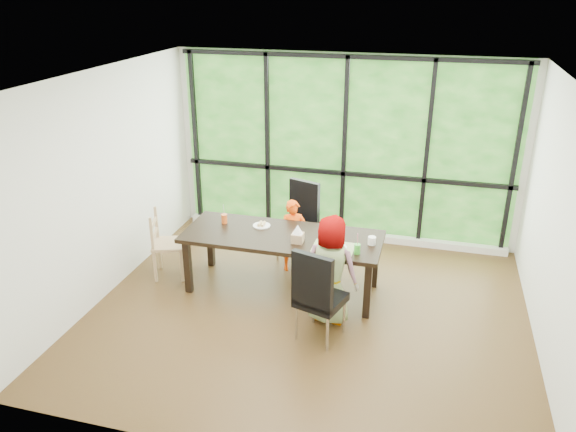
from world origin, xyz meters
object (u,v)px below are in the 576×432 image
object	(u,v)px
chair_interior_leather	(321,293)
chair_end_beech	(169,244)
plate_far	(262,226)
chair_window_leather	(297,222)
plate_near	(336,247)
dining_table	(282,262)
orange_cup	(224,219)
child_toddler	(294,235)
green_cup	(357,249)
child_older	(332,270)
white_mug	(372,241)
tissue_box	(298,238)

from	to	relation	value
chair_interior_leather	chair_end_beech	xyz separation A→B (m)	(-2.18, 0.84, -0.09)
chair_end_beech	plate_far	xyz separation A→B (m)	(1.19, 0.21, 0.31)
plate_far	chair_window_leather	bearing A→B (deg)	68.53
chair_end_beech	plate_near	size ratio (longest dim) A/B	3.52
dining_table	orange_cup	distance (m)	0.93
child_toddler	green_cup	bearing A→B (deg)	-64.74
orange_cup	chair_end_beech	bearing A→B (deg)	-165.79
child_toddler	plate_near	distance (m)	1.05
dining_table	child_older	size ratio (longest dim) A/B	1.89
chair_interior_leather	plate_near	size ratio (longest dim) A/B	4.23
chair_interior_leather	chair_end_beech	size ratio (longest dim) A/B	1.20
orange_cup	chair_window_leather	bearing A→B (deg)	44.08
chair_end_beech	child_older	size ratio (longest dim) A/B	0.71
plate_near	white_mug	size ratio (longest dim) A/B	2.68
chair_interior_leather	orange_cup	size ratio (longest dim) A/B	9.04
dining_table	chair_window_leather	bearing A→B (deg)	92.70
dining_table	plate_near	distance (m)	0.81
child_older	orange_cup	distance (m)	1.67
orange_cup	white_mug	world-z (taller)	orange_cup
chair_window_leather	child_toddler	world-z (taller)	chair_window_leather
chair_end_beech	green_cup	bearing A→B (deg)	-113.46
child_toddler	orange_cup	size ratio (longest dim) A/B	8.19
chair_window_leather	plate_far	world-z (taller)	chair_window_leather
chair_window_leather	orange_cup	bearing A→B (deg)	-117.02
plate_near	tissue_box	distance (m)	0.46
chair_interior_leather	tissue_box	xyz separation A→B (m)	(-0.44, 0.72, 0.27)
chair_end_beech	dining_table	bearing A→B (deg)	-106.90
dining_table	tissue_box	bearing A→B (deg)	-33.35
plate_far	tissue_box	bearing A→B (deg)	-31.21
child_toddler	plate_far	xyz separation A→B (m)	(-0.32, -0.38, 0.27)
child_older	plate_near	xyz separation A→B (m)	(-0.02, 0.34, 0.12)
child_older	chair_interior_leather	bearing A→B (deg)	90.97
plate_near	tissue_box	size ratio (longest dim) A/B	1.91
chair_window_leather	child_older	distance (m)	1.60
plate_far	child_toddler	bearing A→B (deg)	49.69
white_mug	green_cup	bearing A→B (deg)	-114.87
plate_near	green_cup	xyz separation A→B (m)	(0.26, -0.08, 0.05)
white_mug	orange_cup	bearing A→B (deg)	176.05
chair_window_leather	chair_end_beech	xyz separation A→B (m)	(-1.47, -0.92, -0.09)
chair_window_leather	child_older	bearing A→B (deg)	-42.89
plate_far	green_cup	size ratio (longest dim) A/B	1.91
white_mug	tissue_box	world-z (taller)	tissue_box
green_cup	white_mug	size ratio (longest dim) A/B	1.21
plate_near	orange_cup	xyz separation A→B (m)	(-1.50, 0.33, 0.05)
child_older	green_cup	world-z (taller)	child_older
green_cup	white_mug	distance (m)	0.31
child_older	tissue_box	world-z (taller)	child_older
child_older	green_cup	xyz separation A→B (m)	(0.24, 0.26, 0.17)
chair_window_leather	tissue_box	distance (m)	1.11
chair_interior_leather	chair_end_beech	distance (m)	2.34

